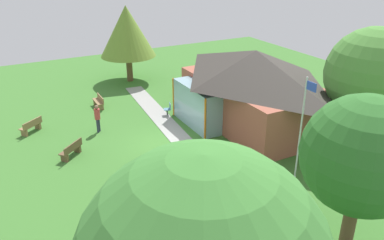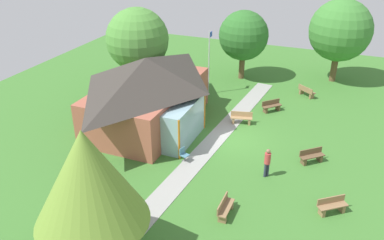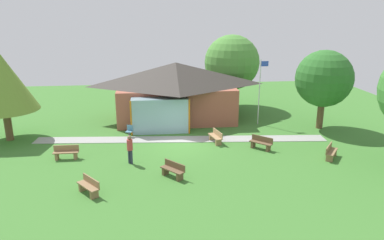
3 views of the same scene
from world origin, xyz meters
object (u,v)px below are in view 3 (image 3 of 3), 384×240
patio_chair_west (130,132)px  tree_west_hedge (2,81)px  flagpole (260,89)px  bench_mid_left (66,153)px  bench_rear_near_path (216,137)px  tree_behind_pavilion_right (232,63)px  bench_lawn_far_right (331,152)px  pavilion (175,91)px  bench_mid_right (261,143)px  tree_east_hedge (324,79)px  bench_front_center (173,170)px  visitor_strolling_lawn (130,147)px  bench_front_left (89,187)px

patio_chair_west → tree_west_hedge: tree_west_hedge is taller
flagpole → tree_west_hedge: (-18.37, -1.83, 1.31)m
patio_chair_west → bench_mid_left: bearing=63.2°
bench_rear_near_path → patio_chair_west: size_ratio=1.82×
tree_behind_pavilion_right → bench_lawn_far_right: bearing=-75.3°
flagpole → pavilion: bearing=163.4°
bench_rear_near_path → bench_mid_right: bearing=-133.1°
pavilion → tree_behind_pavilion_right: tree_behind_pavilion_right is taller
tree_east_hedge → patio_chair_west: bearing=-177.5°
pavilion → bench_front_center: bearing=-94.4°
visitor_strolling_lawn → bench_front_center: bearing=-1.8°
bench_lawn_far_right → tree_east_hedge: size_ratio=0.24×
visitor_strolling_lawn → patio_chair_west: bearing=133.5°
tree_west_hedge → flagpole: bearing=5.7°
bench_front_center → tree_east_hedge: 14.39m
flagpole → tree_east_hedge: 4.75m
flagpole → tree_east_hedge: bearing=-18.9°
bench_rear_near_path → patio_chair_west: bearing=59.1°
bench_lawn_far_right → visitor_strolling_lawn: (-12.14, 0.50, 0.62)m
bench_front_center → tree_west_hedge: bearing=14.9°
pavilion → flagpole: (6.48, -1.93, 0.40)m
flagpole → bench_front_center: size_ratio=3.66×
bench_front_center → bench_lawn_far_right: size_ratio=0.97×
bench_front_center → bench_lawn_far_right: (9.74, 1.63, 0.00)m
bench_front_left → bench_mid_right: (10.18, 5.12, 0.00)m
bench_front_center → bench_mid_left: same height
visitor_strolling_lawn → tree_east_hedge: size_ratio=0.29×
pavilion → tree_west_hedge: tree_west_hedge is taller
pavilion → bench_lawn_far_right: bearing=-46.5°
bench_lawn_far_right → tree_east_hedge: bearing=-161.3°
bench_front_center → bench_rear_near_path: 6.08m
bench_mid_left → patio_chair_west: 5.17m
bench_front_center → bench_mid_left: (-6.33, 3.26, 0.00)m
pavilion → visitor_strolling_lawn: size_ratio=5.93×
visitor_strolling_lawn → tree_west_hedge: tree_west_hedge is taller
bench_lawn_far_right → bench_rear_near_path: same height
bench_mid_right → visitor_strolling_lawn: visitor_strolling_lawn is taller
bench_front_center → tree_behind_pavilion_right: bearing=-64.8°
patio_chair_west → visitor_strolling_lawn: 4.88m
pavilion → bench_rear_near_path: (2.38, -5.87, -2.06)m
tree_east_hedge → bench_front_left: bearing=-150.4°
bench_mid_left → tree_east_hedge: bearing=-166.4°
bench_mid_right → tree_west_hedge: 17.79m
flagpole → bench_mid_left: (-13.66, -5.83, -2.46)m
bench_front_left → bench_mid_left: 5.19m
bench_rear_near_path → tree_west_hedge: (-14.27, 2.11, 3.77)m
bench_lawn_far_right → tree_behind_pavilion_right: 14.14m
pavilion → bench_lawn_far_right: pavilion is taller
tree_east_hedge → tree_behind_pavilion_right: tree_behind_pavilion_right is taller
bench_front_left → bench_mid_right: same height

